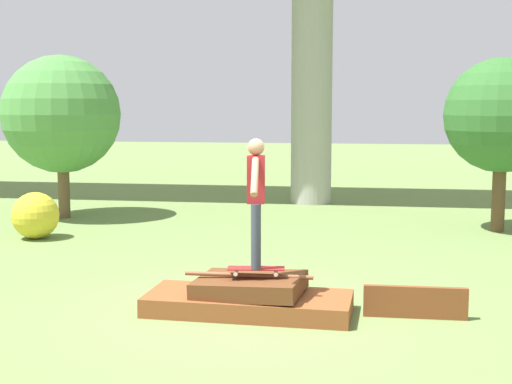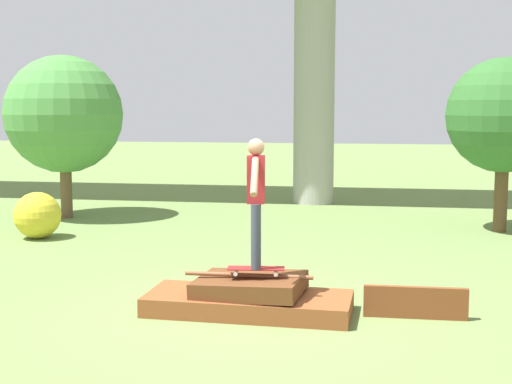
{
  "view_description": "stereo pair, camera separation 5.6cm",
  "coord_description": "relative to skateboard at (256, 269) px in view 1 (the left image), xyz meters",
  "views": [
    {
      "loc": [
        1.46,
        -8.84,
        2.69
      ],
      "look_at": [
        0.11,
        -0.05,
        1.58
      ],
      "focal_mm": 50.0,
      "sensor_mm": 36.0,
      "label": 1
    },
    {
      "loc": [
        1.51,
        -8.84,
        2.69
      ],
      "look_at": [
        0.11,
        -0.05,
        1.58
      ],
      "focal_mm": 50.0,
      "sensor_mm": 36.0,
      "label": 2
    }
  ],
  "objects": [
    {
      "name": "scrap_pile",
      "position": [
        -0.1,
        0.06,
        -0.4
      ],
      "size": [
        2.68,
        1.17,
        0.52
      ],
      "color": "brown",
      "rests_on": "ground_plane"
    },
    {
      "name": "skater",
      "position": [
        0.0,
        0.0,
        0.97
      ],
      "size": [
        0.24,
        1.15,
        1.65
      ],
      "color": "#383D4C",
      "rests_on": "skateboard"
    },
    {
      "name": "bush_yellow_flowering",
      "position": [
        -5.15,
        4.45,
        -0.13
      ],
      "size": [
        0.94,
        0.94,
        0.94
      ],
      "color": "gold",
      "rests_on": "ground_plane"
    },
    {
      "name": "tree_behind_right",
      "position": [
        -5.68,
        7.02,
        1.84
      ],
      "size": [
        2.74,
        2.74,
        3.82
      ],
      "color": "brown",
      "rests_on": "ground_plane"
    },
    {
      "name": "scrap_plank_loose",
      "position": [
        2.01,
        0.14,
        -0.39
      ],
      "size": [
        1.3,
        0.1,
        0.41
      ],
      "color": "brown",
      "rests_on": "ground_plane"
    },
    {
      "name": "skateboard",
      "position": [
        0.0,
        0.0,
        0.0
      ],
      "size": [
        0.75,
        0.3,
        0.09
      ],
      "color": "maroon",
      "rests_on": "scrap_pile"
    },
    {
      "name": "tree_behind_left",
      "position": [
        4.15,
        6.69,
        1.84
      ],
      "size": [
        2.39,
        2.39,
        3.65
      ],
      "color": "brown",
      "rests_on": "ground_plane"
    },
    {
      "name": "ground_plane",
      "position": [
        -0.11,
        0.05,
        -0.59
      ],
      "size": [
        80.0,
        80.0,
        0.0
      ],
      "primitive_type": "plane",
      "color": "olive"
    }
  ]
}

